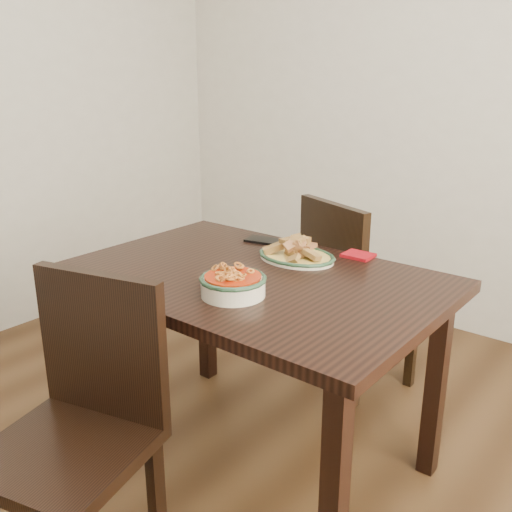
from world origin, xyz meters
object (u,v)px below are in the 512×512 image
Objects in this scene: dining_table at (252,298)px; chair_near at (83,415)px; chair_far at (349,285)px; noodle_bowl at (233,282)px; fish_plate at (297,248)px; smartphone at (265,241)px.

dining_table is 1.45× the size of chair_near.
chair_near is at bearing 107.06° from chair_far.
chair_far reaches higher than noodle_bowl.
fish_plate reaches higher than noodle_bowl.
dining_table is 0.26m from fish_plate.
chair_near reaches higher than smartphone.
smartphone is at bearing 80.60° from chair_far.
smartphone is (-0.21, -0.36, 0.26)m from chair_far.
noodle_bowl is (0.05, -0.42, -0.00)m from fish_plate.
fish_plate is at bearing 68.73° from chair_near.
noodle_bowl is at bearing 57.57° from chair_near.
dining_table is 0.40m from smartphone.
smartphone is at bearing 82.81° from chair_near.
chair_near is at bearing -94.03° from smartphone.
fish_plate is at bearing 113.83° from chair_far.
chair_far and chair_near have the same top height.
chair_far is at bearing 95.06° from noodle_bowl.
chair_near is at bearing -96.41° from dining_table.
noodle_bowl reaches higher than dining_table.
dining_table is 0.71m from chair_far.
noodle_bowl is at bearing -73.09° from smartphone.
noodle_bowl is 1.38× the size of smartphone.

